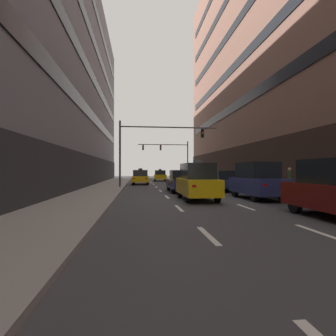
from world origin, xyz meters
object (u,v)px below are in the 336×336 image
at_px(taxi_driving_1, 140,177).
at_px(car_parked_1, 257,181).
at_px(taxi_driving_2, 197,182).
at_px(traffic_signal_1, 171,152).
at_px(pedestrian_0, 290,178).
at_px(traffic_signal_0, 151,141).
at_px(car_driving_3, 181,181).
at_px(car_parked_3, 205,177).
at_px(car_parked_2, 224,181).
at_px(taxi_driving_0, 160,176).

xyz_separation_m(taxi_driving_1, car_parked_1, (6.68, -16.68, 0.24)).
xyz_separation_m(taxi_driving_2, traffic_signal_1, (2.15, 30.00, 3.61)).
relative_size(traffic_signal_1, pedestrian_0, 4.90).
bearing_deg(traffic_signal_1, traffic_signal_0, -102.25).
bearing_deg(car_driving_3, car_parked_1, -56.41).
relative_size(car_parked_1, traffic_signal_1, 0.53).
relative_size(taxi_driving_1, car_driving_3, 1.01).
bearing_deg(taxi_driving_2, taxi_driving_1, 100.31).
distance_m(car_parked_3, pedestrian_0, 10.67).
distance_m(car_parked_2, pedestrian_0, 5.15).
xyz_separation_m(taxi_driving_1, pedestrian_0, (10.00, -14.54, 0.31)).
bearing_deg(taxi_driving_1, traffic_signal_1, 68.47).
height_order(car_parked_3, pedestrian_0, car_parked_3).
relative_size(traffic_signal_0, pedestrian_0, 5.39).
xyz_separation_m(taxi_driving_1, car_parked_2, (6.68, -10.62, -0.03)).
bearing_deg(car_driving_3, car_parked_3, 62.04).
distance_m(car_parked_3, traffic_signal_1, 18.03).
relative_size(taxi_driving_0, pedestrian_0, 2.58).
relative_size(taxi_driving_0, car_parked_1, 0.99).
bearing_deg(car_parked_2, taxi_driving_2, -120.34).
xyz_separation_m(taxi_driving_2, traffic_signal_0, (-2.11, 10.38, 3.38)).
height_order(taxi_driving_1, car_parked_1, car_parked_1).
bearing_deg(taxi_driving_1, pedestrian_0, -55.48).
height_order(car_driving_3, traffic_signal_1, traffic_signal_1).
relative_size(car_driving_3, car_parked_1, 1.01).
distance_m(car_parked_1, car_parked_2, 6.07).
distance_m(taxi_driving_0, pedestrian_0, 25.03).
distance_m(taxi_driving_0, traffic_signal_1, 5.72).
xyz_separation_m(car_parked_1, traffic_signal_1, (-1.47, 29.88, 3.58)).
bearing_deg(traffic_signal_1, taxi_driving_1, -111.53).
bearing_deg(car_driving_3, pedestrian_0, -25.50).
bearing_deg(pedestrian_0, car_parked_3, 108.15).
height_order(car_parked_2, car_parked_3, car_parked_3).
xyz_separation_m(car_parked_1, pedestrian_0, (3.32, 2.14, 0.08)).
bearing_deg(traffic_signal_0, traffic_signal_1, 77.75).
bearing_deg(taxi_driving_0, pedestrian_0, -74.00).
relative_size(car_parked_1, car_parked_3, 1.06).
relative_size(taxi_driving_1, traffic_signal_1, 0.54).
distance_m(car_parked_2, traffic_signal_0, 7.97).
relative_size(car_parked_2, pedestrian_0, 2.54).
height_order(car_parked_2, traffic_signal_1, traffic_signal_1).
bearing_deg(pedestrian_0, traffic_signal_1, 99.81).
relative_size(car_parked_3, traffic_signal_1, 0.50).
bearing_deg(car_driving_3, traffic_signal_0, 113.73).
xyz_separation_m(car_parked_3, traffic_signal_0, (-5.73, -2.02, 3.41)).
distance_m(taxi_driving_0, car_parked_1, 26.44).
xyz_separation_m(taxi_driving_1, traffic_signal_1, (5.20, 13.19, 3.82)).
relative_size(car_driving_3, car_parked_3, 1.07).
distance_m(car_parked_1, traffic_signal_1, 30.13).
distance_m(car_parked_1, traffic_signal_0, 12.22).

